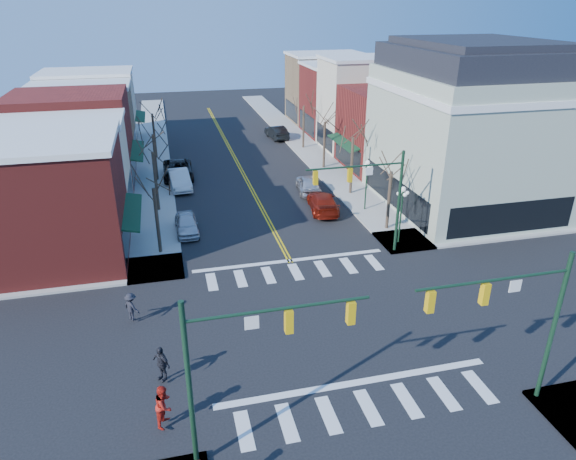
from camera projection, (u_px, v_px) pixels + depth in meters
ground at (325, 326)px, 27.55m from camera, size 160.00×160.00×0.00m
sidewalk_left at (155, 206)px, 43.32m from camera, size 3.50×70.00×0.15m
sidewalk_right at (350, 189)px, 47.13m from camera, size 3.50×70.00×0.15m
bldg_left_brick_a at (41, 204)px, 32.94m from camera, size 10.00×8.50×8.00m
bldg_left_stucco_a at (61, 172)px, 39.90m from camera, size 10.00×7.00×7.50m
bldg_left_brick_b at (73, 141)px, 46.78m from camera, size 10.00×9.00×8.50m
bldg_left_tan at (84, 125)px, 54.23m from camera, size 10.00×7.50×7.80m
bldg_left_stucco_b at (91, 109)px, 61.01m from camera, size 10.00×8.00×8.20m
bldg_right_brick_a at (395, 129)px, 52.07m from camera, size 10.00×8.50×8.00m
bldg_right_stucco at (367, 105)px, 58.52m from camera, size 10.00×7.00×10.00m
bldg_right_brick_b at (345, 100)px, 65.47m from camera, size 10.00×8.00×8.50m
bldg_right_tan at (326, 89)px, 72.45m from camera, size 10.00×8.00×9.00m
victorian_corner at (469, 127)px, 41.24m from camera, size 12.25×14.25×13.30m
traffic_mast_near_left at (241, 355)px, 17.85m from camera, size 6.60×0.28×7.20m
traffic_mast_near_right at (519, 313)px, 20.27m from camera, size 6.60×0.28×7.20m
traffic_mast_far_right at (374, 190)px, 33.37m from camera, size 6.60×0.28×7.20m
lamppost_corner at (402, 205)px, 35.64m from camera, size 0.36×0.36×4.33m
lamppost_midblock at (367, 177)px, 41.39m from camera, size 0.36×0.36×4.33m
tree_left_a at (157, 222)px, 34.48m from camera, size 0.24×0.24×4.76m
tree_left_b at (156, 182)px, 41.51m from camera, size 0.24×0.24×5.04m
tree_left_c at (155, 158)px, 48.69m from camera, size 0.24×0.24×4.55m
tree_left_d at (154, 136)px, 55.70m from camera, size 0.24×0.24×4.90m
tree_right_a at (389, 201)px, 38.16m from camera, size 0.24×0.24×4.62m
tree_right_b at (352, 167)px, 45.13m from camera, size 0.24×0.24×5.18m
tree_right_c at (324, 146)px, 52.29m from camera, size 0.24×0.24×4.83m
tree_right_d at (303, 128)px, 59.34m from camera, size 0.24×0.24×4.97m
car_left_near at (187, 224)px, 38.30m from camera, size 1.72×4.15×1.40m
car_left_mid at (179, 179)px, 47.40m from camera, size 2.15×5.17×1.66m
car_left_far at (178, 170)px, 49.98m from camera, size 2.85×6.06×1.68m
car_right_near at (323, 202)px, 42.25m from camera, size 2.84×5.50×1.53m
car_right_mid at (308, 184)px, 46.33m from camera, size 2.54×4.98×1.62m
car_right_far at (277, 132)px, 64.33m from camera, size 2.28×5.09×1.62m
pedestrian_red_b at (164, 405)px, 20.66m from camera, size 1.02×1.13×1.89m
pedestrian_dark_a at (161, 363)px, 23.14m from camera, size 1.00×1.07×1.76m
pedestrian_dark_b at (131, 307)px, 27.54m from camera, size 1.15×1.17×1.62m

